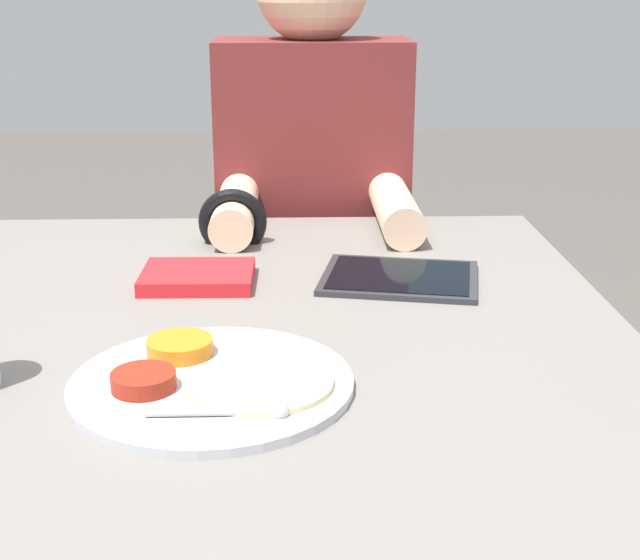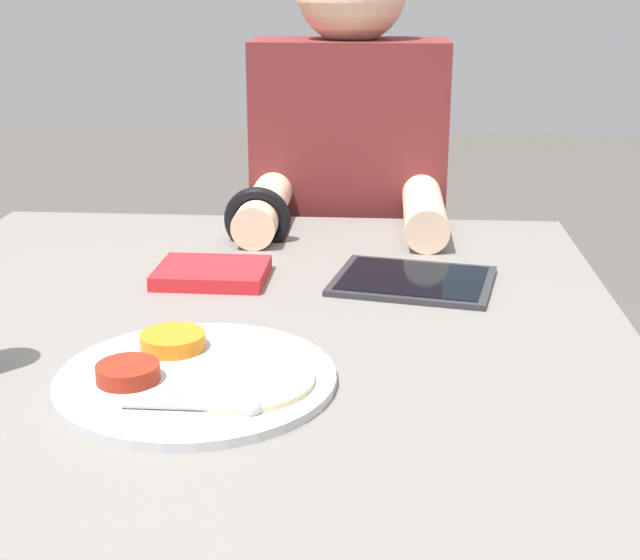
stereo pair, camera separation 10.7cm
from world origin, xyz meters
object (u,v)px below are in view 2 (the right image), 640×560
Objects in this scene: tablet_device at (413,281)px; red_notebook at (212,274)px; person_diner at (348,268)px; thali_tray at (195,375)px.

red_notebook is at bearing -179.45° from tablet_device.
red_notebook is 0.55m from person_diner.
person_diner reaches higher than red_notebook.
red_notebook is at bearing -108.94° from person_diner.
tablet_device is 0.53m from person_diner.
thali_tray is 0.24× the size of person_diner.
thali_tray is at bearing -124.82° from tablet_device.
thali_tray is at bearing -98.53° from person_diner.
person_diner is (0.13, 0.84, -0.15)m from thali_tray.
tablet_device is (0.28, 0.00, -0.00)m from red_notebook.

